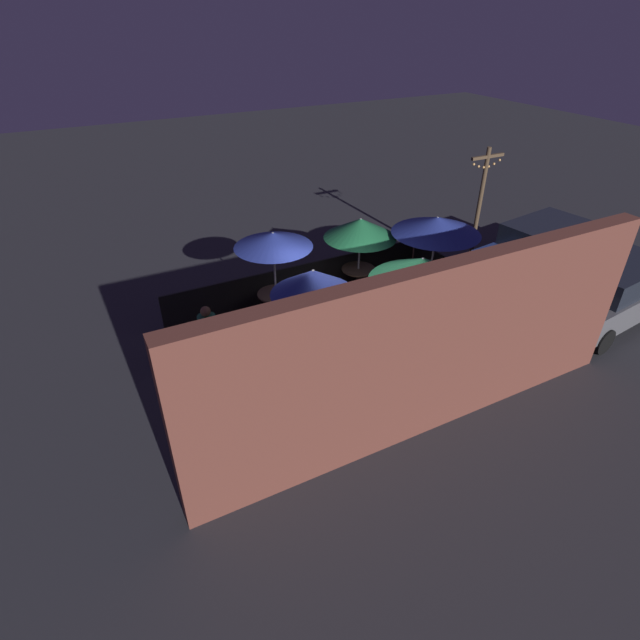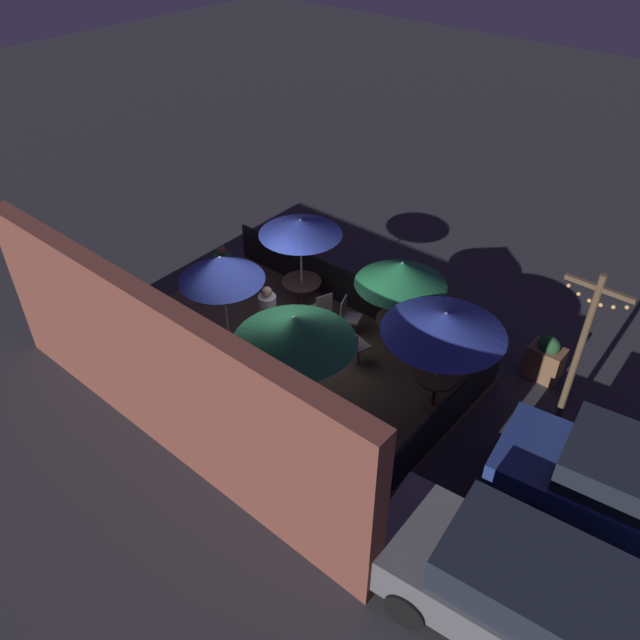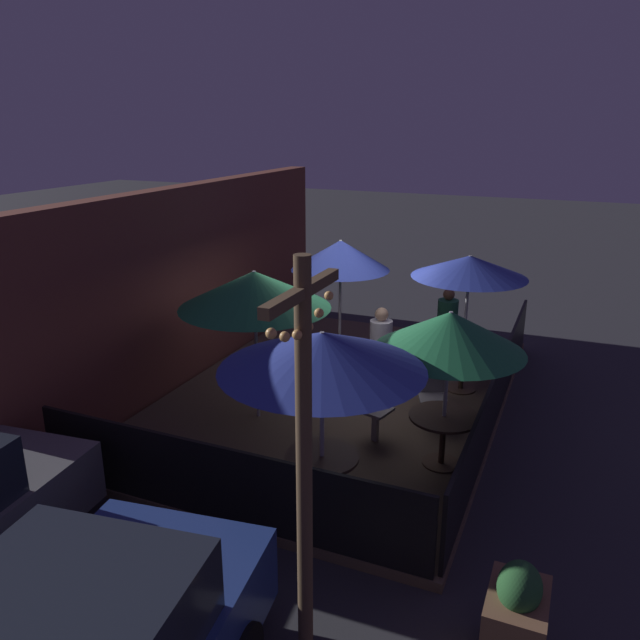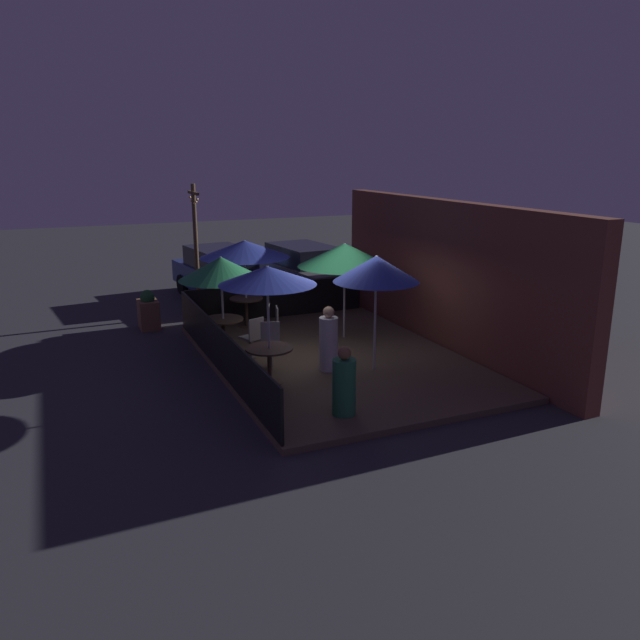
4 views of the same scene
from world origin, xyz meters
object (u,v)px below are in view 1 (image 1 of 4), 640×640
(patio_umbrella_0, at_px, (360,228))
(patio_umbrella_1, at_px, (437,225))
(dining_table_0, at_px, (358,273))
(dining_table_2, at_px, (276,298))
(patio_chair_1, at_px, (371,295))
(patio_umbrella_3, at_px, (422,270))
(light_post, at_px, (479,206))
(patio_chair_2, at_px, (332,289))
(parked_car_1, at_px, (611,290))
(patron_1, at_px, (309,321))
(patio_umbrella_4, at_px, (313,282))
(patio_umbrella_2, at_px, (273,240))
(planter_box, at_px, (415,244))
(patron_0, at_px, (209,333))
(dining_table_1, at_px, (430,275))
(parked_car_0, at_px, (543,248))
(patio_chair_0, at_px, (314,298))

(patio_umbrella_0, height_order, patio_umbrella_1, patio_umbrella_1)
(patio_umbrella_0, height_order, dining_table_0, patio_umbrella_0)
(dining_table_2, relative_size, patio_chair_1, 0.99)
(patio_umbrella_1, bearing_deg, patio_umbrella_3, 44.57)
(patio_umbrella_1, height_order, light_post, light_post)
(patio_chair_2, height_order, parked_car_1, parked_car_1)
(light_post, bearing_deg, dining_table_2, -0.37)
(patio_umbrella_0, xyz_separation_m, patio_chair_1, (0.28, 1.08, -1.35))
(patron_1, relative_size, light_post, 0.37)
(patio_umbrella_4, distance_m, light_post, 6.74)
(parked_car_1, bearing_deg, patio_umbrella_2, -32.65)
(patio_umbrella_1, xyz_separation_m, planter_box, (-1.23, -2.29, -1.66))
(patio_umbrella_3, distance_m, patio_umbrella_4, 2.37)
(patio_chair_2, distance_m, light_post, 4.97)
(patio_chair_1, height_order, patron_0, patron_0)
(dining_table_1, distance_m, patio_chair_2, 2.71)
(dining_table_2, relative_size, parked_car_0, 0.20)
(dining_table_0, distance_m, parked_car_0, 5.62)
(patio_umbrella_4, height_order, patron_1, patio_umbrella_4)
(dining_table_0, xyz_separation_m, parked_car_1, (-4.94, 3.97, 0.16))
(parked_car_1, bearing_deg, patio_chair_0, -33.47)
(planter_box, xyz_separation_m, parked_car_1, (-2.09, 5.23, 0.38))
(patio_umbrella_4, relative_size, planter_box, 2.29)
(patio_umbrella_2, xyz_separation_m, parked_car_0, (-7.97, 1.14, -1.41))
(patio_umbrella_4, xyz_separation_m, patron_0, (1.84, -1.58, -1.57))
(planter_box, height_order, parked_car_0, parked_car_0)
(dining_table_1, bearing_deg, parked_car_1, 138.54)
(patron_1, bearing_deg, patio_chair_2, 118.81)
(planter_box, height_order, parked_car_1, parked_car_1)
(patio_chair_0, distance_m, patio_chair_2, 0.65)
(dining_table_2, bearing_deg, parked_car_0, 171.89)
(dining_table_2, relative_size, patio_chair_2, 0.98)
(patron_0, distance_m, light_post, 8.35)
(dining_table_1, xyz_separation_m, parked_car_1, (-3.32, 2.93, 0.13))
(dining_table_0, distance_m, patio_chair_2, 1.09)
(patron_0, bearing_deg, parked_car_1, 93.27)
(planter_box, xyz_separation_m, parked_car_0, (-2.60, 2.63, 0.38))
(patio_umbrella_3, xyz_separation_m, patio_chair_1, (-0.00, -1.84, -1.51))
(dining_table_0, bearing_deg, patio_chair_2, 20.97)
(patio_umbrella_2, distance_m, parked_car_0, 8.17)
(dining_table_1, relative_size, patio_chair_1, 0.91)
(patio_umbrella_1, distance_m, patio_chair_2, 3.10)
(patio_umbrella_0, bearing_deg, planter_box, -156.21)
(light_post, bearing_deg, parked_car_0, 147.17)
(patio_umbrella_1, xyz_separation_m, patio_chair_2, (2.63, -0.65, -1.50))
(patron_0, relative_size, planter_box, 1.17)
(patio_umbrella_1, bearing_deg, planter_box, -118.17)
(patio_umbrella_4, bearing_deg, patio_chair_1, -148.88)
(dining_table_0, xyz_separation_m, planter_box, (-2.85, -1.26, -0.22))
(patio_chair_1, relative_size, parked_car_1, 0.20)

